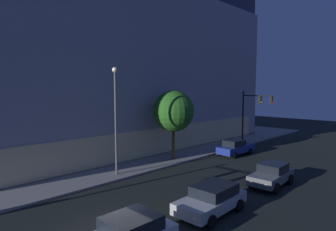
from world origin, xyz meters
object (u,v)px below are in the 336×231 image
at_px(traffic_light_far_corner, 254,108).
at_px(street_lamp_sidewalk, 116,108).
at_px(sidewalk_tree, 173,111).
at_px(modern_building, 100,61).
at_px(car_blue, 235,147).
at_px(car_grey, 272,174).
at_px(car_silver, 212,199).

xyz_separation_m(traffic_light_far_corner, street_lamp_sidewalk, (-18.64, 1.55, 0.74)).
bearing_deg(street_lamp_sidewalk, sidewalk_tree, 2.03).
height_order(traffic_light_far_corner, sidewalk_tree, sidewalk_tree).
xyz_separation_m(modern_building, traffic_light_far_corner, (10.41, -16.49, -5.79)).
xyz_separation_m(street_lamp_sidewalk, car_blue, (12.67, -2.68, -4.49)).
distance_m(modern_building, car_grey, 26.34).
height_order(sidewalk_tree, car_silver, sidewalk_tree).
bearing_deg(car_blue, car_silver, -153.40).
bearing_deg(car_blue, car_grey, -133.15).
relative_size(car_silver, car_grey, 1.08).
height_order(modern_building, car_blue, modern_building).
xyz_separation_m(traffic_light_far_corner, car_blue, (-5.97, -1.13, -3.75)).
height_order(traffic_light_far_corner, car_silver, traffic_light_far_corner).
relative_size(traffic_light_far_corner, car_blue, 1.41).
height_order(car_silver, car_blue, car_blue).
height_order(modern_building, traffic_light_far_corner, modern_building).
distance_m(modern_building, sidewalk_tree, 15.84).
relative_size(traffic_light_far_corner, car_grey, 1.55).
xyz_separation_m(modern_building, street_lamp_sidewalk, (-8.23, -14.94, -5.04)).
relative_size(street_lamp_sidewalk, car_blue, 1.83).
bearing_deg(car_blue, street_lamp_sidewalk, 168.04).
height_order(modern_building, street_lamp_sidewalk, modern_building).
bearing_deg(car_silver, car_grey, -3.20).
height_order(street_lamp_sidewalk, sidewalk_tree, street_lamp_sidewalk).
xyz_separation_m(street_lamp_sidewalk, car_grey, (6.25, -9.54, -4.49)).
bearing_deg(modern_building, car_grey, -94.63).
relative_size(street_lamp_sidewalk, car_grey, 2.01).
bearing_deg(sidewalk_tree, car_silver, -126.33).
bearing_deg(sidewalk_tree, car_grey, -92.25).
relative_size(car_grey, car_blue, 0.91).
relative_size(modern_building, car_grey, 9.34).
distance_m(modern_building, street_lamp_sidewalk, 17.79).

